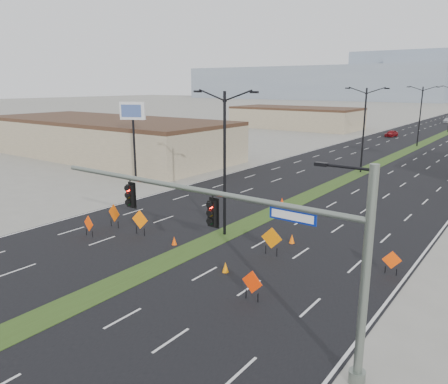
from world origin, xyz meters
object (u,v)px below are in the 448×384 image
Objects in this scene: construction_sign_0 at (114,214)px; construction_sign_5 at (392,261)px; signal_mast at (250,232)px; construction_sign_4 at (252,283)px; streetlight_0 at (225,160)px; car_far at (447,121)px; streetlight_2 at (420,115)px; car_left at (391,134)px; streetlight_1 at (364,128)px; construction_sign_3 at (272,239)px; cone_3 at (282,201)px; construction_sign_1 at (89,224)px; pole_sign_west at (133,117)px; cone_2 at (292,239)px; cone_1 at (225,267)px; construction_sign_2 at (140,220)px; cone_0 at (174,241)px.

construction_sign_0 is 19.45m from construction_sign_5.
signal_mast is 10.22× the size of construction_sign_4.
car_far is at bearing 92.42° from streetlight_0.
streetlight_0 is 9.44m from construction_sign_0.
streetlight_0 is 1.00× the size of streetlight_2.
car_left is 70.41m from construction_sign_5.
streetlight_1 is 30.03m from construction_sign_3.
cone_3 is at bearing 119.42° from construction_sign_5.
construction_sign_1 is 0.18× the size of pole_sign_west.
construction_sign_0 is 2.86× the size of cone_2.
car_far is at bearing 94.90° from cone_2.
cone_1 is at bearing -56.15° from pole_sign_west.
cone_2 is (4.67, -26.70, -5.10)m from streetlight_1.
construction_sign_2 reaches higher than car_far.
streetlight_0 is at bearing 67.12° from cone_0.
cone_2 is at bearing 28.11° from construction_sign_0.
construction_sign_5 reaches higher than cone_1.
streetlight_2 reaches higher than car_left.
pole_sign_west is (-13.71, -101.73, 6.32)m from car_far.
construction_sign_4 is at bearing -146.04° from construction_sign_5.
cone_0 is at bearing -112.88° from streetlight_0.
construction_sign_1 reaches higher than cone_3.
construction_sign_0 is at bearing 172.12° from cone_1.
streetlight_2 is 46.87m from cone_3.
construction_sign_4 is 0.19× the size of pole_sign_west.
construction_sign_3 is at bearing -85.40° from streetlight_2.
streetlight_0 is 110.41m from car_far.
construction_sign_5 is (16.16, -110.05, 0.18)m from car_far.
car_far is 113.77m from construction_sign_2.
construction_sign_5 is at bearing -40.18° from pole_sign_west.
construction_sign_2 is at bearing -79.84° from car_left.
streetlight_0 reaches higher than construction_sign_0.
cone_0 is (-13.02, -3.77, -0.53)m from construction_sign_5.
cone_0 is at bearing -94.21° from cone_3.
signal_mast is 26.10× the size of cone_1.
construction_sign_3 is (9.28, -111.56, 0.44)m from car_far.
cone_2 is (0.05, 2.65, -0.77)m from construction_sign_3.
construction_sign_0 is 2.35m from construction_sign_1.
streetlight_0 is 1.17× the size of pole_sign_west.
construction_sign_0 is 1.14× the size of construction_sign_4.
signal_mast is 10.20m from construction_sign_3.
streetlight_2 is 1.17× the size of pole_sign_west.
pole_sign_west reaches higher than car_left.
streetlight_0 is 5.46× the size of construction_sign_3.
construction_sign_4 is (11.50, -117.25, 0.29)m from car_far.
construction_sign_4 is at bearing -22.33° from cone_0.
signal_mast is at bearing -7.45° from construction_sign_1.
construction_sign_4 is (6.83, -35.04, -4.48)m from streetlight_1.
construction_sign_2 is 12.16m from construction_sign_4.
streetlight_1 is (0.00, 28.00, 0.00)m from streetlight_0.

